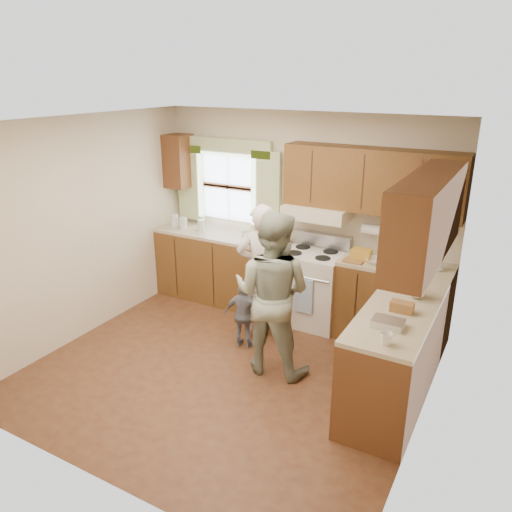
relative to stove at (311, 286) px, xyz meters
The scene contains 6 objects.
room 1.66m from the stove, 101.81° to the right, with size 3.80×3.80×3.80m.
kitchen_fixtures 0.60m from the stove, 48.95° to the right, with size 3.80×2.25×2.15m.
stove is the anchor object (origin of this frame).
woman_left 0.77m from the stove, 122.58° to the right, with size 0.58×0.38×1.58m, color silver.
woman_right 1.25m from the stove, 86.84° to the right, with size 0.82×0.64×1.70m, color #213827.
child 1.03m from the stove, 112.98° to the right, with size 0.46×0.19×0.78m, color slate.
Camera 1 is at (2.42, -3.78, 2.90)m, focal length 35.00 mm.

